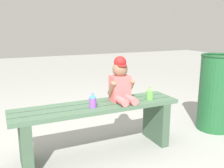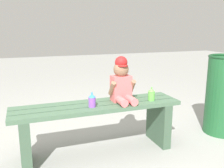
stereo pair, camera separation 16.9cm
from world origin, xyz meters
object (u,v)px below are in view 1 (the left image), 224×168
(sippy_cup_right, at_px, (150,93))
(park_bench, at_px, (98,121))
(sippy_cup_left, at_px, (93,101))
(child_figure, at_px, (121,82))
(trash_bin, at_px, (216,92))

(sippy_cup_right, bearing_deg, park_bench, 173.22)
(sippy_cup_left, distance_m, sippy_cup_right, 0.56)
(sippy_cup_left, bearing_deg, sippy_cup_right, 0.00)
(park_bench, xyz_separation_m, child_figure, (0.23, 0.01, 0.33))
(park_bench, relative_size, sippy_cup_right, 11.82)
(park_bench, relative_size, sippy_cup_left, 11.82)
(park_bench, height_order, sippy_cup_left, sippy_cup_left)
(child_figure, xyz_separation_m, trash_bin, (1.15, -0.03, -0.21))
(child_figure, bearing_deg, sippy_cup_right, -14.59)
(sippy_cup_left, height_order, sippy_cup_right, same)
(trash_bin, bearing_deg, sippy_cup_left, -178.57)
(park_bench, bearing_deg, trash_bin, -0.94)
(sippy_cup_left, xyz_separation_m, trash_bin, (1.44, 0.04, -0.10))
(child_figure, height_order, trash_bin, child_figure)
(sippy_cup_right, distance_m, trash_bin, 0.89)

